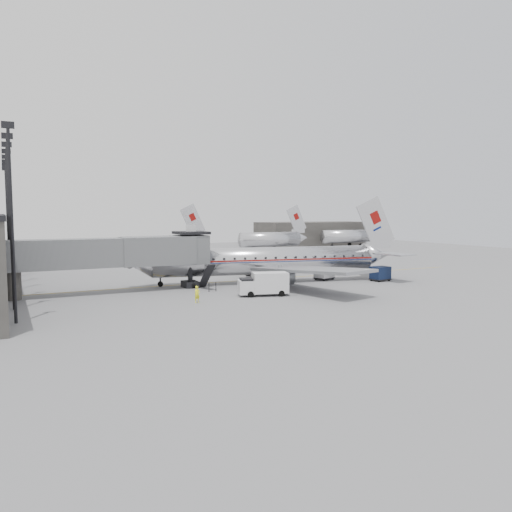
# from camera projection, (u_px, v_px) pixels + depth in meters

# --- Properties ---
(ground) EXTENTS (160.00, 160.00, 0.00)m
(ground) POSITION_uv_depth(u_px,v_px,m) (277.00, 286.00, 57.85)
(ground) COLOR slate
(ground) RESTS_ON ground
(hangar) EXTENTS (30.00, 12.00, 6.00)m
(hangar) POSITION_uv_depth(u_px,v_px,m) (315.00, 233.00, 131.17)
(hangar) COLOR #34322F
(hangar) RESTS_ON ground
(apron_line) EXTENTS (60.00, 0.15, 0.01)m
(apron_line) POSITION_uv_depth(u_px,v_px,m) (274.00, 278.00, 64.53)
(apron_line) COLOR gold
(apron_line) RESTS_ON ground
(jet_bridge) EXTENTS (21.00, 6.20, 7.10)m
(jet_bridge) POSITION_uv_depth(u_px,v_px,m) (124.00, 253.00, 53.24)
(jet_bridge) COLOR #57595C
(jet_bridge) RESTS_ON ground
(floodlight_masts) EXTENTS (0.90, 42.25, 15.25)m
(floodlight_masts) POSITION_uv_depth(u_px,v_px,m) (9.00, 214.00, 56.28)
(floodlight_masts) COLOR black
(floodlight_masts) RESTS_ON ground
(distant_aircraft_near) EXTENTS (16.39, 3.20, 10.26)m
(distant_aircraft_near) POSITION_uv_depth(u_px,v_px,m) (160.00, 243.00, 94.12)
(distant_aircraft_near) COLOR silver
(distant_aircraft_near) RESTS_ON ground
(distant_aircraft_mid) EXTENTS (16.39, 3.20, 10.26)m
(distant_aircraft_mid) POSITION_uv_depth(u_px,v_px,m) (271.00, 239.00, 109.39)
(distant_aircraft_mid) COLOR silver
(distant_aircraft_mid) RESTS_ON ground
(distant_aircraft_far) EXTENTS (16.39, 3.20, 10.26)m
(distant_aircraft_far) POSITION_uv_depth(u_px,v_px,m) (348.00, 236.00, 123.76)
(distant_aircraft_far) COLOR silver
(distant_aircraft_far) RESTS_ON ground
(airliner) EXTENTS (33.18, 30.44, 10.62)m
(airliner) POSITION_uv_depth(u_px,v_px,m) (270.00, 261.00, 60.46)
(airliner) COLOR silver
(airliner) RESTS_ON ground
(service_van) EXTENTS (5.39, 3.28, 2.38)m
(service_van) POSITION_uv_depth(u_px,v_px,m) (264.00, 284.00, 51.00)
(service_van) COLOR silver
(service_van) RESTS_ON ground
(baggage_cart_navy) EXTENTS (2.45, 1.96, 1.80)m
(baggage_cart_navy) POSITION_uv_depth(u_px,v_px,m) (380.00, 273.00, 62.00)
(baggage_cart_navy) COLOR #0D1734
(baggage_cart_navy) RESTS_ON ground
(baggage_cart_white) EXTENTS (2.77, 2.40, 1.84)m
(baggage_cart_white) POSITION_uv_depth(u_px,v_px,m) (324.00, 272.00, 63.15)
(baggage_cart_white) COLOR silver
(baggage_cart_white) RESTS_ON ground
(ramp_worker) EXTENTS (0.66, 0.51, 1.60)m
(ramp_worker) POSITION_uv_depth(u_px,v_px,m) (197.00, 294.00, 47.04)
(ramp_worker) COLOR #F6F61D
(ramp_worker) RESTS_ON ground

